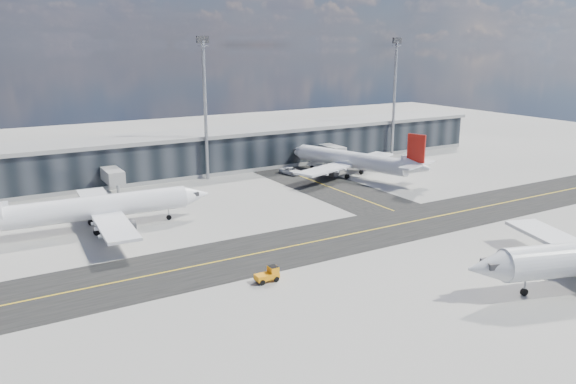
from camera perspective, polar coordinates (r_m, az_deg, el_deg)
name	(u,v)px	position (r m, az deg, el deg)	size (l,w,h in m)	color
ground	(342,248)	(78.32, 5.51, -5.65)	(300.00, 300.00, 0.00)	gray
taxiway_lanes	(322,223)	(88.75, 3.51, -3.13)	(180.00, 63.00, 0.03)	black
terminal_concourse	(195,154)	(124.32, -9.42, 3.82)	(152.00, 19.80, 8.80)	black
floodlight_masts	(205,104)	(116.27, -8.42, 8.85)	(102.50, 0.70, 28.90)	gray
airliner_af	(95,208)	(89.06, -19.06, -1.53)	(35.64, 30.38, 10.56)	white
airliner_redtail	(353,160)	(119.88, 6.66, 3.22)	(29.92, 34.67, 10.53)	white
baggage_tug	(269,274)	(67.09, -1.96, -8.35)	(2.86, 1.49, 1.78)	#FF970D
service_van	(291,171)	(121.55, 0.26, 2.16)	(2.47, 5.36, 1.49)	white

